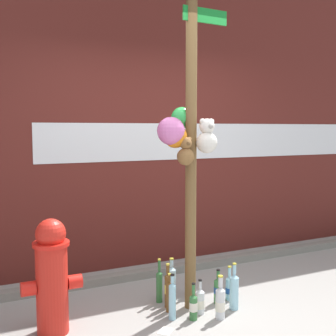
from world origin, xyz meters
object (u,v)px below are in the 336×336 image
Objects in this scene: bottle_7 at (172,300)px; bottle_1 at (159,285)px; bottle_3 at (192,282)px; bottle_10 at (218,290)px; memorial_post at (187,109)px; bottle_8 at (234,291)px; fire_hydrant at (52,276)px; bottle_4 at (169,296)px; bottle_2 at (193,306)px; bottle_5 at (168,289)px; bottle_0 at (200,301)px; bottle_11 at (229,287)px; bottle_6 at (220,302)px; bottle_9 at (172,282)px.

bottle_1 is at bearing 82.88° from bottle_7.
bottle_10 is (0.13, -0.25, -0.00)m from bottle_3.
memorial_post reaches higher than bottle_8.
bottle_1 is (0.97, 0.17, -0.29)m from fire_hydrant.
bottle_4 is at bearing 159.83° from bottle_8.
bottle_2 is (0.11, -0.44, -0.04)m from bottle_1.
bottle_8 is at bearing -5.00° from bottle_7.
fire_hydrant reaches higher than bottle_5.
memorial_post is 1.57m from bottle_5.
bottle_0 is 0.41m from bottle_11.
bottle_6 is (0.10, -0.16, 0.03)m from bottle_0.
bottle_4 is 0.47m from bottle_10.
bottle_3 is at bearing 140.00° from bottle_11.
bottle_8 is at bearing -25.79° from memorial_post.
bottle_2 is at bearing 160.38° from bottle_6.
bottle_9 is (-0.21, -0.01, 0.04)m from bottle_3.
bottle_4 is 0.44m from bottle_6.
bottle_0 is (0.06, -0.13, -1.62)m from memorial_post.
fire_hydrant is 2.43× the size of bottle_6.
bottle_0 is at bearing -58.68° from bottle_1.
bottle_2 is 0.44m from bottle_9.
bottle_6 is at bearing -58.26° from bottle_1.
bottle_4 is 0.85× the size of bottle_9.
bottle_10 reaches higher than bottle_0.
bottle_6 is at bearing -134.04° from bottle_11.
bottle_8 is (0.19, -0.42, 0.04)m from bottle_3.
bottle_7 is at bearing 152.56° from bottle_2.
fire_hydrant reaches higher than bottle_1.
bottle_10 is at bearing -34.78° from bottle_9.
bottle_3 is (0.23, 0.45, 0.01)m from bottle_2.
memorial_post is at bearing 154.21° from bottle_8.
bottle_7 is at bearing -115.00° from bottle_9.
bottle_11 is (0.29, 0.30, -0.03)m from bottle_6.
bottle_6 is at bearing -153.27° from bottle_8.
bottle_6 is at bearing -60.11° from memorial_post.
bottle_8 is (1.49, -0.24, -0.28)m from fire_hydrant.
bottle_3 is at bearing 7.58° from fire_hydrant.
bottle_2 and bottle_10 have the same top height.
bottle_5 is 1.25× the size of bottle_10.
bottle_9 is at bearing -1.53° from bottle_1.
bottle_4 is 0.10m from bottle_5.
bottle_10 is at bearing -14.90° from bottle_5.
bottle_2 is 0.93× the size of bottle_4.
bottle_9 reaches higher than bottle_3.
memorial_post reaches higher than bottle_2.
bottle_5 reaches higher than bottle_0.
bottle_3 reaches higher than bottle_2.
bottle_1 is 1.02× the size of bottle_5.
memorial_post is at bearing 77.18° from bottle_2.
bottle_2 is 0.25m from bottle_4.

